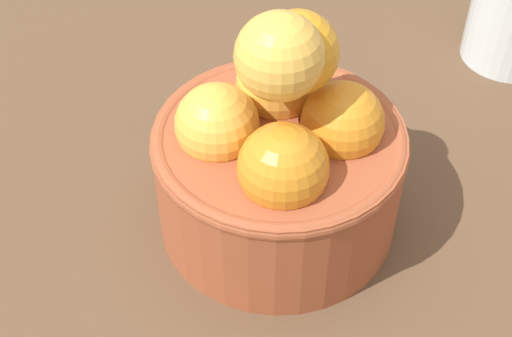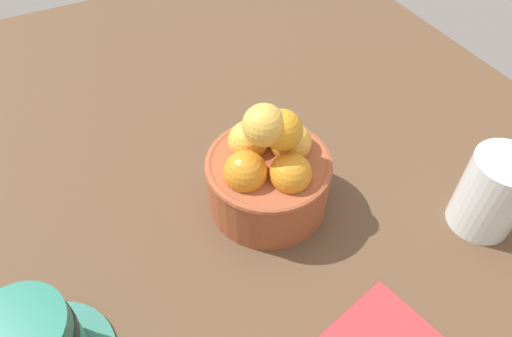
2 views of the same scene
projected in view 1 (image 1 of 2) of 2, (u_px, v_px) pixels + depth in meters
ground_plane at (276, 242)px, 45.95cm from camera, size 118.73×90.01×4.41cm
terracotta_bowl at (279, 156)px, 40.72cm from camera, size 14.06×14.06×14.67cm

